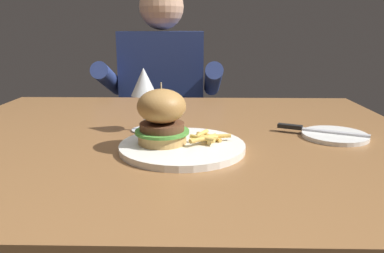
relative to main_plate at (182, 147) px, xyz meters
name	(u,v)px	position (x,y,z in m)	size (l,w,h in m)	color
dining_table	(173,165)	(-0.03, 0.13, -0.09)	(1.22, 0.99, 0.74)	brown
main_plate	(182,147)	(0.00, 0.00, 0.00)	(0.27, 0.27, 0.01)	white
burger_sandwich	(162,116)	(-0.04, 0.01, 0.07)	(0.12, 0.12, 0.13)	tan
fries_pile	(207,138)	(0.05, 0.01, 0.02)	(0.09, 0.10, 0.02)	gold
wine_glass	(144,85)	(-0.10, 0.15, 0.11)	(0.07, 0.07, 0.16)	silver
bread_plate	(335,135)	(0.36, 0.10, 0.00)	(0.15, 0.15, 0.01)	white
table_knife	(313,130)	(0.31, 0.12, 0.01)	(0.20, 0.10, 0.01)	silver
diner_person	(164,125)	(-0.13, 0.90, -0.18)	(0.51, 0.36, 1.18)	#282833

